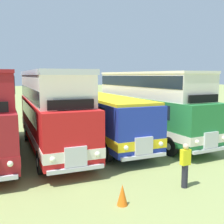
% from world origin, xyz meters
% --- Properties ---
extents(bus_sixth_in_row, '(2.77, 10.26, 4.52)m').
position_xyz_m(bus_sixth_in_row, '(4.88, -0.21, 2.36)').
color(bus_sixth_in_row, red).
rests_on(bus_sixth_in_row, ground).
extents(bus_seventh_in_row, '(2.72, 10.70, 2.99)m').
position_xyz_m(bus_seventh_in_row, '(8.13, 0.33, 1.75)').
color(bus_seventh_in_row, '#1E339E').
rests_on(bus_seventh_in_row, ground).
extents(bus_eighth_in_row, '(3.05, 10.74, 4.49)m').
position_xyz_m(bus_eighth_in_row, '(11.37, 0.00, 2.47)').
color(bus_eighth_in_row, '#237538').
rests_on(bus_eighth_in_row, ground).
extents(cone_near_end, '(0.36, 0.36, 0.71)m').
position_xyz_m(cone_near_end, '(5.66, -7.72, 0.36)').
color(cone_near_end, orange).
rests_on(cone_near_end, ground).
extents(marshal_person, '(0.36, 0.24, 1.73)m').
position_xyz_m(marshal_person, '(8.46, -7.40, 0.89)').
color(marshal_person, '#23232D').
rests_on(marshal_person, ground).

